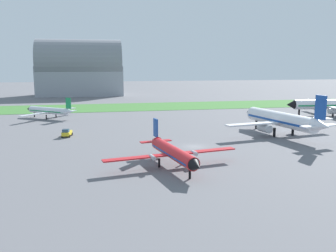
{
  "coord_description": "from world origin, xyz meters",
  "views": [
    {
      "loc": [
        -20.33,
        -71.56,
        17.2
      ],
      "look_at": [
        -3.76,
        9.36,
        3.0
      ],
      "focal_mm": 38.46,
      "sensor_mm": 36.0,
      "label": 1
    }
  ],
  "objects_px": {
    "airplane_midfield_jet": "(282,120)",
    "airplane_taxiing_turboprop": "(49,111)",
    "pushback_tug_near_gate": "(67,133)",
    "airplane_parked_jet_far": "(327,104)",
    "airplane_foreground_turboprop": "(172,152)"
  },
  "relations": [
    {
      "from": "airplane_parked_jet_far",
      "to": "airplane_taxiing_turboprop",
      "type": "distance_m",
      "value": 92.45
    },
    {
      "from": "airplane_midfield_jet",
      "to": "airplane_taxiing_turboprop",
      "type": "bearing_deg",
      "value": 45.23
    },
    {
      "from": "airplane_foreground_turboprop",
      "to": "airplane_parked_jet_far",
      "type": "distance_m",
      "value": 82.38
    },
    {
      "from": "airplane_midfield_jet",
      "to": "pushback_tug_near_gate",
      "type": "distance_m",
      "value": 52.15
    },
    {
      "from": "airplane_foreground_turboprop",
      "to": "airplane_taxiing_turboprop",
      "type": "relative_size",
      "value": 1.23
    },
    {
      "from": "airplane_parked_jet_far",
      "to": "pushback_tug_near_gate",
      "type": "xyz_separation_m",
      "value": [
        -84.25,
        -20.28,
        -2.79
      ]
    },
    {
      "from": "airplane_midfield_jet",
      "to": "airplane_taxiing_turboprop",
      "type": "relative_size",
      "value": 1.58
    },
    {
      "from": "airplane_midfield_jet",
      "to": "pushback_tug_near_gate",
      "type": "bearing_deg",
      "value": 69.86
    },
    {
      "from": "airplane_midfield_jet",
      "to": "airplane_parked_jet_far",
      "type": "distance_m",
      "value": 44.15
    },
    {
      "from": "airplane_midfield_jet",
      "to": "airplane_parked_jet_far",
      "type": "xyz_separation_m",
      "value": [
        32.97,
        29.35,
        -0.19
      ]
    },
    {
      "from": "airplane_parked_jet_far",
      "to": "airplane_taxiing_turboprop",
      "type": "relative_size",
      "value": 1.51
    },
    {
      "from": "airplane_foreground_turboprop",
      "to": "airplane_parked_jet_far",
      "type": "height_order",
      "value": "airplane_parked_jet_far"
    },
    {
      "from": "airplane_taxiing_turboprop",
      "to": "pushback_tug_near_gate",
      "type": "xyz_separation_m",
      "value": [
        7.5,
        -31.57,
        -1.65
      ]
    },
    {
      "from": "airplane_foreground_turboprop",
      "to": "airplane_midfield_jet",
      "type": "relative_size",
      "value": 0.78
    },
    {
      "from": "airplane_parked_jet_far",
      "to": "pushback_tug_near_gate",
      "type": "height_order",
      "value": "airplane_parked_jet_far"
    }
  ]
}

